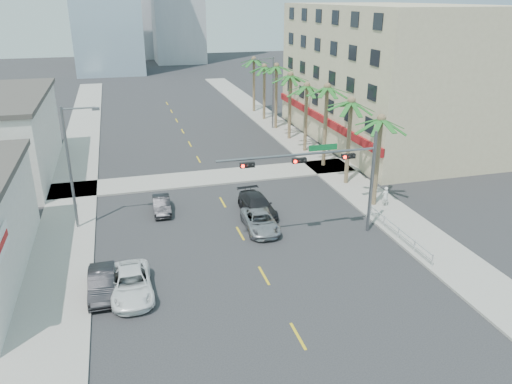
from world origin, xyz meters
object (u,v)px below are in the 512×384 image
traffic_signal_mast (330,168)px  car_parked_far (131,284)px  car_lane_left (162,205)px  pedestrian (385,196)px  car_lane_right (257,205)px  car_lane_center (260,221)px  car_parked_mid (102,283)px

traffic_signal_mast → car_parked_far: (-13.58, -3.89, -4.37)m
traffic_signal_mast → car_lane_left: bearing=145.6°
traffic_signal_mast → pedestrian: 8.46m
car_parked_far → car_lane_left: car_parked_far is taller
car_lane_right → pedestrian: bearing=-11.9°
car_lane_right → pedestrian: (10.18, -1.53, 0.22)m
car_lane_center → car_parked_far: bearing=-144.0°
car_parked_mid → car_lane_left: car_parked_mid is taller
traffic_signal_mast → car_lane_right: (-3.68, 5.05, -4.33)m
car_lane_center → pedestrian: (10.72, 1.22, 0.29)m
car_lane_center → car_lane_right: (0.54, 2.76, 0.07)m
car_lane_center → car_parked_mid: bearing=-150.1°
car_lane_right → car_parked_mid: bearing=-147.1°
car_parked_far → car_lane_right: 13.34m
car_lane_left → pedestrian: bearing=-10.6°
car_lane_left → car_lane_right: car_lane_right is taller
car_parked_mid → car_parked_far: car_parked_far is taller
traffic_signal_mast → pedestrian: size_ratio=6.91×
traffic_signal_mast → car_lane_right: size_ratio=2.20×
car_lane_center → pedestrian: pedestrian is taller
traffic_signal_mast → car_parked_mid: traffic_signal_mast is taller
traffic_signal_mast → car_lane_left: size_ratio=3.00×
traffic_signal_mast → car_lane_right: bearing=126.1°
car_parked_mid → car_lane_center: size_ratio=0.87×
car_lane_right → traffic_signal_mast: bearing=-57.3°
car_parked_mid → car_parked_far: 1.68m
car_parked_mid → car_lane_center: 12.34m
car_parked_mid → car_lane_left: (4.40, 10.76, -0.07)m
car_parked_mid → car_lane_right: 14.26m
traffic_signal_mast → car_parked_mid: bearing=-167.5°
car_parked_mid → car_parked_far: bearing=-17.6°
car_parked_far → car_lane_left: size_ratio=1.34×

